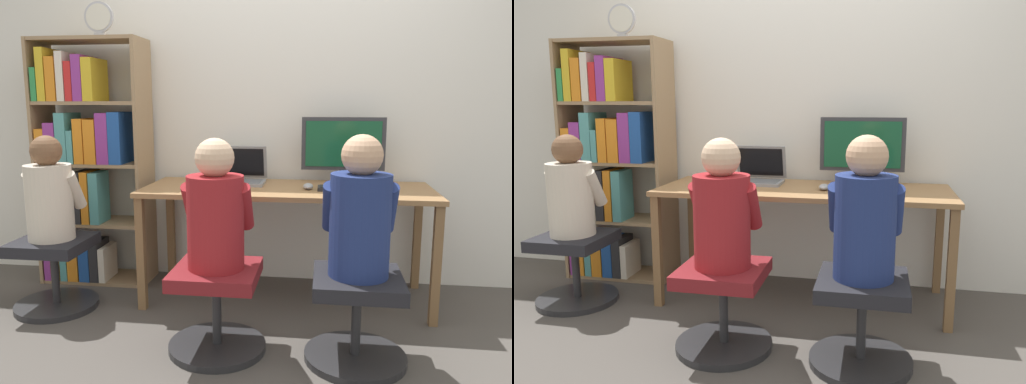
% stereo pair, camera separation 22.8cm
% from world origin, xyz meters
% --- Properties ---
extents(ground_plane, '(14.00, 14.00, 0.00)m').
position_xyz_m(ground_plane, '(0.00, 0.00, 0.00)').
color(ground_plane, '#4C4742').
extents(wall_back, '(10.00, 0.05, 2.60)m').
position_xyz_m(wall_back, '(0.00, 0.76, 1.30)').
color(wall_back, silver).
rests_on(wall_back, ground_plane).
extents(desk, '(1.84, 0.69, 0.75)m').
position_xyz_m(desk, '(0.00, 0.35, 0.67)').
color(desk, olive).
rests_on(desk, ground_plane).
extents(desktop_monitor, '(0.55, 0.17, 0.44)m').
position_xyz_m(desktop_monitor, '(0.35, 0.56, 0.99)').
color(desktop_monitor, '#333338').
rests_on(desktop_monitor, desk).
extents(laptop, '(0.35, 0.31, 0.25)m').
position_xyz_m(laptop, '(-0.34, 0.49, 0.80)').
color(laptop, gray).
rests_on(laptop, desk).
extents(keyboard, '(0.39, 0.13, 0.03)m').
position_xyz_m(keyboard, '(0.39, 0.28, 0.76)').
color(keyboard, '#232326').
rests_on(keyboard, desk).
extents(computer_mouse_by_keyboard, '(0.06, 0.12, 0.04)m').
position_xyz_m(computer_mouse_by_keyboard, '(0.13, 0.30, 0.77)').
color(computer_mouse_by_keyboard, '#99999E').
rests_on(computer_mouse_by_keyboard, desk).
extents(office_chair_left, '(0.51, 0.51, 0.45)m').
position_xyz_m(office_chair_left, '(0.41, -0.43, 0.25)').
color(office_chair_left, '#262628').
rests_on(office_chair_left, ground_plane).
extents(office_chair_right, '(0.51, 0.51, 0.45)m').
position_xyz_m(office_chair_right, '(-0.31, -0.41, 0.25)').
color(office_chair_right, '#262628').
rests_on(office_chair_right, ground_plane).
extents(person_at_monitor, '(0.36, 0.33, 0.69)m').
position_xyz_m(person_at_monitor, '(0.41, -0.43, 0.75)').
color(person_at_monitor, navy).
rests_on(person_at_monitor, office_chair_left).
extents(person_at_laptop, '(0.36, 0.32, 0.66)m').
position_xyz_m(person_at_laptop, '(-0.31, -0.41, 0.74)').
color(person_at_laptop, maroon).
rests_on(person_at_laptop, office_chair_right).
extents(bookshelf, '(0.77, 0.33, 1.72)m').
position_xyz_m(bookshelf, '(-1.45, 0.50, 0.86)').
color(bookshelf, '#997A56').
rests_on(bookshelf, ground_plane).
extents(desk_clock, '(0.20, 0.03, 0.22)m').
position_xyz_m(desk_clock, '(-1.25, 0.42, 1.83)').
color(desk_clock, '#B2B2B7').
rests_on(desk_clock, bookshelf).
extents(office_chair_side, '(0.51, 0.51, 0.45)m').
position_xyz_m(office_chair_side, '(-1.43, -0.01, 0.25)').
color(office_chair_side, '#262628').
rests_on(office_chair_side, ground_plane).
extents(person_near_shelf, '(0.34, 0.31, 0.64)m').
position_xyz_m(person_near_shelf, '(-1.43, -0.01, 0.73)').
color(person_near_shelf, beige).
rests_on(person_near_shelf, office_chair_side).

